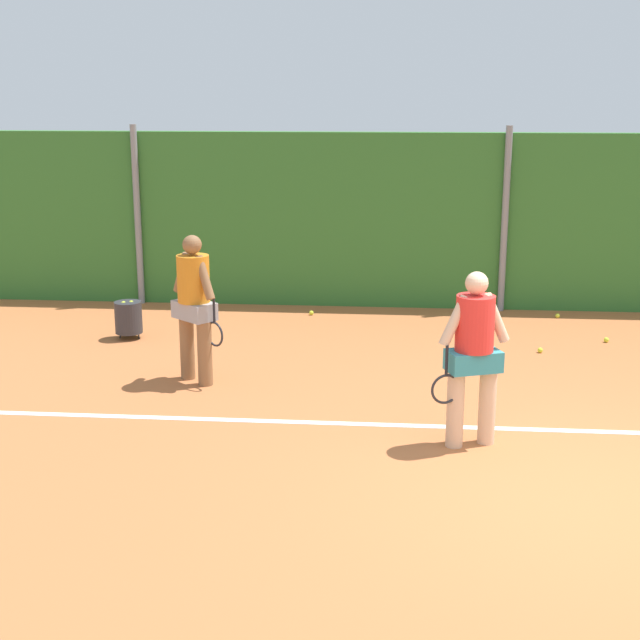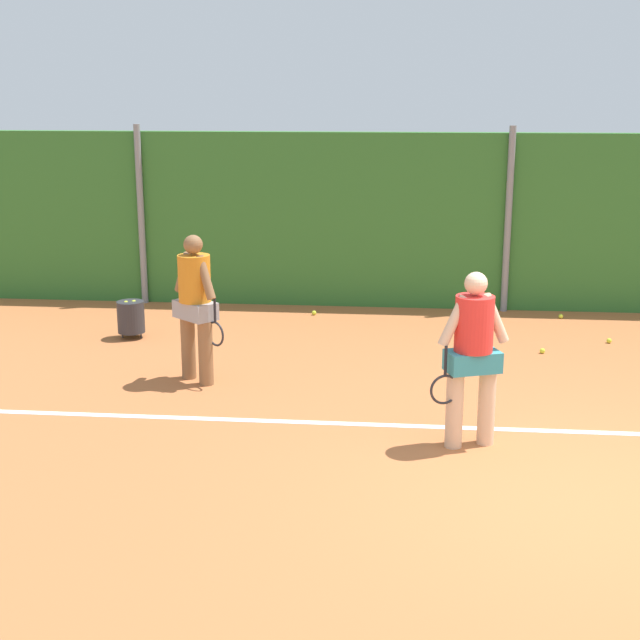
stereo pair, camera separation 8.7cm
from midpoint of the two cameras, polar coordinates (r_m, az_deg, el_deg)
ground_plane at (r=9.47m, az=14.52°, el=-5.84°), size 29.36×29.36×0.00m
hedge_fence_backdrop at (r=13.63m, az=11.99°, el=6.10°), size 19.08×0.25×2.61m
fence_post_left at (r=13.95m, az=-11.16°, el=6.55°), size 0.10×0.10×2.72m
fence_post_center at (r=13.45m, az=12.08°, el=6.22°), size 0.10×0.10×2.72m
court_baseline_paint at (r=9.03m, az=14.97°, el=-6.84°), size 13.95×0.10×0.01m
player_foreground_near at (r=8.23m, az=10.00°, el=-1.92°), size 0.72×0.43×1.64m
player_midcourt at (r=10.02m, az=-7.70°, el=1.22°), size 0.65×0.54×1.68m
ball_hopper at (r=12.12m, az=-11.76°, el=0.21°), size 0.36×0.36×0.51m
tennis_ball_3 at (r=13.15m, az=-0.19°, el=0.46°), size 0.07×0.07×0.07m
tennis_ball_4 at (r=11.59m, az=14.19°, el=-1.92°), size 0.07×0.07×0.07m
tennis_ball_5 at (r=13.42m, az=15.27°, el=0.23°), size 0.07×0.07×0.07m
tennis_ball_6 at (r=12.30m, az=18.13°, el=-1.26°), size 0.07×0.07×0.07m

